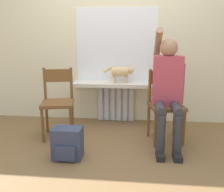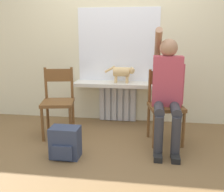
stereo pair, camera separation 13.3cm
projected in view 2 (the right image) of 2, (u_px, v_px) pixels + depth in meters
ground_plane at (105, 153)px, 2.93m from camera, size 12.00×12.00×0.00m
wall_with_window at (119, 30)px, 3.81m from camera, size 7.00×0.06×2.70m
radiator at (118, 103)px, 3.98m from camera, size 0.56×0.08×0.56m
windowsill at (117, 84)px, 3.79m from camera, size 1.24×0.34×0.05m
window_glass at (118, 45)px, 3.82m from camera, size 1.19×0.01×1.05m
chair_left at (58, 101)px, 3.36m from camera, size 0.46×0.46×0.88m
chair_right at (165, 105)px, 3.17m from camera, size 0.46×0.46×0.88m
person at (167, 87)px, 3.01m from camera, size 0.36×0.99×1.38m
cat at (123, 72)px, 3.74m from camera, size 0.43×0.13×0.24m
backpack at (65, 143)px, 2.80m from camera, size 0.31×0.24×0.34m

